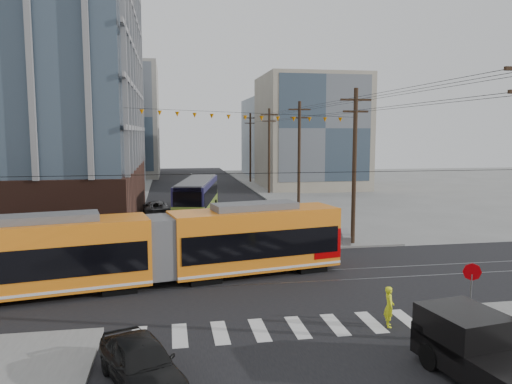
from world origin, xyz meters
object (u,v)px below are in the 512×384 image
streetcar (160,248)px  black_sedan (141,362)px  pickup_truck (503,362)px  city_bus (197,197)px

streetcar → black_sedan: bearing=-103.7°
pickup_truck → black_sedan: bearing=158.0°
city_bus → black_sedan: city_bus is taller
city_bus → streetcar: bearing=-87.9°
city_bus → pickup_truck: (7.26, -34.59, -0.78)m
streetcar → pickup_truck: (10.43, -13.22, -0.91)m
city_bus → black_sedan: bearing=-85.9°
city_bus → pickup_truck: 35.35m
pickup_truck → black_sedan: (-10.86, 2.49, -0.26)m
streetcar → city_bus: 21.60m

